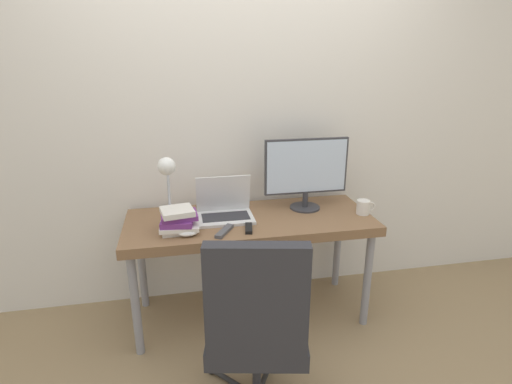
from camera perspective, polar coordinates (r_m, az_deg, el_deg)
The scene contains 12 objects.
ground_plane at distance 2.62m, azimuth 0.52°, elevation -20.77°, with size 12.00×12.00×0.00m, color #937A56.
wall_back at distance 2.72m, azimuth -2.36°, elevation 10.91°, with size 8.00×0.05×2.60m.
desk at distance 2.54m, azimuth -0.85°, elevation -5.10°, with size 1.54×0.61×0.71m.
laptop at distance 2.51m, azimuth -4.48°, elevation -2.52°, with size 0.34×0.25×0.26m.
monitor at distance 2.61m, azimuth 7.19°, elevation 3.10°, with size 0.55×0.20×0.47m.
desk_lamp at distance 2.31m, azimuth -12.52°, elevation 2.02°, with size 0.11×0.28×0.44m.
office_chair at distance 1.89m, azimuth 0.11°, elevation -18.15°, with size 0.64×0.63×0.98m.
book_stack at distance 2.34m, azimuth -11.04°, elevation -3.97°, with size 0.23×0.22×0.14m.
tv_remote at distance 2.34m, azimuth -1.05°, elevation -5.20°, with size 0.06×0.14×0.02m.
media_remote at distance 2.31m, azimuth -4.53°, elevation -5.59°, with size 0.13×0.17×0.02m.
mug at distance 2.65m, azimuth 15.13°, elevation -2.10°, with size 0.13×0.08×0.09m.
game_controller at distance 2.31m, azimuth -9.74°, elevation -5.58°, with size 0.13×0.11×0.04m.
Camera 1 is at (-0.42, -1.98, 1.67)m, focal length 28.00 mm.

